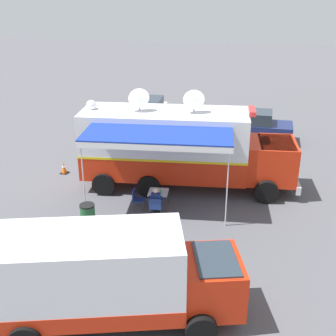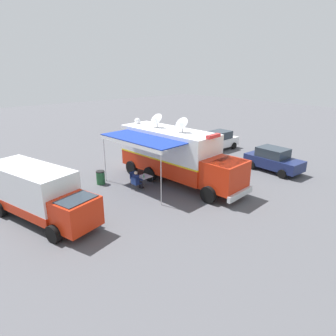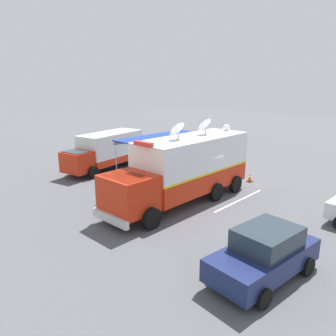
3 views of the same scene
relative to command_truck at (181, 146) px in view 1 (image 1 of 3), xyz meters
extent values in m
plane|color=#515156|center=(0.02, -0.75, -1.95)|extent=(100.00, 100.00, 0.00)
cube|color=silver|center=(-2.07, -2.36, -1.94)|extent=(0.49, 4.80, 0.01)
cube|color=red|center=(0.02, -0.75, -0.80)|extent=(3.04, 7.37, 1.10)
cube|color=white|center=(0.02, -0.75, 0.60)|extent=(3.04, 7.37, 1.70)
cube|color=yellow|center=(0.02, -0.75, -0.25)|extent=(3.06, 7.39, 0.10)
cube|color=red|center=(-0.33, 3.89, -0.50)|extent=(2.45, 2.27, 1.70)
cube|color=#28333D|center=(-0.35, 4.09, 0.00)|extent=(2.26, 1.63, 0.70)
cube|color=silver|center=(-0.42, 5.01, -1.40)|extent=(2.38, 0.38, 0.36)
cylinder|color=black|center=(-1.56, 3.59, -1.45)|extent=(0.38, 1.02, 1.00)
cylinder|color=black|center=(0.93, 3.78, -1.45)|extent=(0.38, 1.02, 1.00)
cylinder|color=black|center=(-1.18, -1.38, -1.45)|extent=(0.38, 1.02, 1.00)
cylinder|color=black|center=(1.31, -1.19, -1.45)|extent=(0.38, 1.02, 1.00)
cylinder|color=black|center=(-1.03, -3.36, -1.45)|extent=(0.38, 1.02, 1.00)
cylinder|color=black|center=(1.46, -3.17, -1.45)|extent=(0.38, 1.02, 1.00)
cube|color=white|center=(0.02, -0.75, 1.50)|extent=(3.04, 7.37, 0.10)
cube|color=red|center=(-0.26, 2.94, 1.67)|extent=(1.12, 0.36, 0.20)
cylinder|color=silver|center=(0.11, -1.83, 1.78)|extent=(0.10, 0.10, 0.45)
cone|color=silver|center=(0.26, -1.81, 2.18)|extent=(0.78, 0.95, 0.81)
cylinder|color=silver|center=(-0.07, 0.51, 1.78)|extent=(0.10, 0.10, 0.45)
cone|color=silver|center=(0.08, 0.52, 2.18)|extent=(0.78, 0.95, 0.81)
sphere|color=white|center=(0.27, -3.94, 1.73)|extent=(0.44, 0.44, 0.44)
cube|color=#193399|center=(2.37, -0.57, 1.30)|extent=(2.63, 5.91, 0.06)
cube|color=white|center=(3.42, -0.49, 1.16)|extent=(0.52, 5.75, 0.24)
cylinder|color=silver|center=(3.16, 2.23, -0.32)|extent=(0.05, 0.05, 3.25)
cylinder|color=silver|center=(3.57, -3.21, -0.32)|extent=(0.05, 0.05, 3.25)
cube|color=silver|center=(2.22, -0.58, -1.23)|extent=(0.86, 0.86, 0.03)
cylinder|color=#333338|center=(1.82, -0.24, -1.60)|extent=(0.03, 0.03, 0.70)
cylinder|color=#333338|center=(2.56, -0.18, -1.60)|extent=(0.03, 0.03, 0.70)
cylinder|color=#333338|center=(1.88, -0.98, -1.60)|extent=(0.03, 0.03, 0.70)
cylinder|color=#333338|center=(2.62, -0.92, -1.60)|extent=(0.03, 0.03, 0.70)
cylinder|color=#3F9959|center=(2.38, -0.44, -1.12)|extent=(0.07, 0.07, 0.20)
cylinder|color=white|center=(2.38, -0.44, -1.01)|extent=(0.04, 0.04, 0.02)
cube|color=navy|center=(2.92, -0.54, -1.53)|extent=(0.52, 0.52, 0.04)
cube|color=navy|center=(3.14, -0.52, -1.30)|extent=(0.08, 0.48, 0.44)
cylinder|color=#333338|center=(2.72, -0.77, -1.74)|extent=(0.02, 0.02, 0.42)
cylinder|color=#333338|center=(2.68, -0.33, -1.74)|extent=(0.02, 0.02, 0.42)
cylinder|color=#333338|center=(3.16, -0.74, -1.74)|extent=(0.02, 0.02, 0.42)
cylinder|color=#333338|center=(3.12, -0.30, -1.74)|extent=(0.02, 0.02, 0.42)
cube|color=navy|center=(2.47, -1.33, -1.53)|extent=(0.52, 0.52, 0.04)
cube|color=navy|center=(2.48, -1.55, -1.30)|extent=(0.48, 0.08, 0.44)
cylinder|color=#333338|center=(2.23, -1.13, -1.74)|extent=(0.02, 0.02, 0.42)
cylinder|color=#333338|center=(2.67, -1.10, -1.74)|extent=(0.02, 0.02, 0.42)
cylinder|color=#333338|center=(2.26, -1.57, -1.74)|extent=(0.02, 0.02, 0.42)
cylinder|color=#333338|center=(2.70, -1.53, -1.74)|extent=(0.02, 0.02, 0.42)
cube|color=navy|center=(2.92, -0.54, -1.23)|extent=(0.27, 0.38, 0.56)
sphere|color=beige|center=(2.92, -0.54, -0.81)|extent=(0.22, 0.22, 0.22)
cylinder|color=navy|center=(2.82, -0.77, -1.19)|extent=(0.43, 0.12, 0.34)
cylinder|color=navy|center=(2.78, -0.32, -1.19)|extent=(0.43, 0.12, 0.34)
cylinder|color=black|center=(2.75, -0.65, -1.51)|extent=(0.39, 0.16, 0.13)
cylinder|color=black|center=(2.57, -0.66, -1.74)|extent=(0.11, 0.11, 0.42)
cube|color=black|center=(2.51, -0.67, -1.91)|extent=(0.25, 0.12, 0.07)
cylinder|color=black|center=(2.73, -0.45, -1.51)|extent=(0.39, 0.16, 0.13)
cylinder|color=black|center=(2.55, -0.46, -1.74)|extent=(0.11, 0.11, 0.42)
cube|color=black|center=(2.49, -0.47, -1.91)|extent=(0.25, 0.12, 0.07)
cylinder|color=#235B33|center=(4.14, -2.92, -1.52)|extent=(0.56, 0.56, 0.85)
cylinder|color=black|center=(4.14, -2.92, -1.07)|extent=(0.57, 0.57, 0.06)
cube|color=black|center=(-0.42, -5.83, -1.93)|extent=(0.36, 0.36, 0.03)
cone|color=orange|center=(-0.42, -5.83, -1.64)|extent=(0.26, 0.26, 0.55)
cylinder|color=white|center=(-0.42, -5.83, -1.61)|extent=(0.17, 0.17, 0.06)
cube|color=white|center=(9.00, -1.16, -0.35)|extent=(3.37, 5.57, 2.20)
cube|color=red|center=(9.00, -1.16, -1.20)|extent=(3.40, 5.59, 0.50)
cube|color=red|center=(8.12, 2.13, -0.83)|extent=(2.24, 2.03, 1.40)
cube|color=#28333D|center=(8.09, 2.22, -0.38)|extent=(1.91, 1.50, 0.60)
cylinder|color=black|center=(7.21, 1.47, -1.53)|extent=(0.47, 0.88, 0.84)
cylinder|color=black|center=(9.24, 2.01, -1.53)|extent=(0.47, 0.88, 0.84)
cylinder|color=black|center=(8.35, -2.81, -1.53)|extent=(0.47, 0.88, 0.84)
cube|color=silver|center=(-8.62, -3.49, -1.25)|extent=(4.24, 1.90, 0.76)
cube|color=#28333D|center=(-8.76, -3.49, -0.53)|extent=(2.14, 1.65, 0.68)
cylinder|color=black|center=(-7.34, -2.56, -1.63)|extent=(0.65, 0.24, 0.64)
cylinder|color=black|center=(-7.29, -4.36, -1.63)|extent=(0.65, 0.24, 0.64)
cylinder|color=black|center=(-9.94, -2.62, -1.63)|extent=(0.65, 0.24, 0.64)
cylinder|color=black|center=(-9.89, -4.42, -1.63)|extent=(0.65, 0.24, 0.64)
cube|color=navy|center=(-6.98, 3.25, -1.25)|extent=(1.96, 4.27, 0.76)
cube|color=#28333D|center=(-6.99, 3.10, -0.53)|extent=(1.68, 2.16, 0.68)
cylinder|color=black|center=(-7.83, 4.59, -1.63)|extent=(0.25, 0.65, 0.64)
cylinder|color=black|center=(-6.03, 4.52, -1.63)|extent=(0.25, 0.65, 0.64)
cylinder|color=black|center=(-7.93, 1.99, -1.63)|extent=(0.25, 0.65, 0.64)
cylinder|color=black|center=(-6.13, 1.92, -1.63)|extent=(0.25, 0.65, 0.64)
camera|label=1|loc=(18.02, 2.79, 6.73)|focal=47.17mm
camera|label=2|loc=(12.99, 14.10, 5.49)|focal=31.85mm
camera|label=3|loc=(-11.96, 12.10, 4.42)|focal=34.72mm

